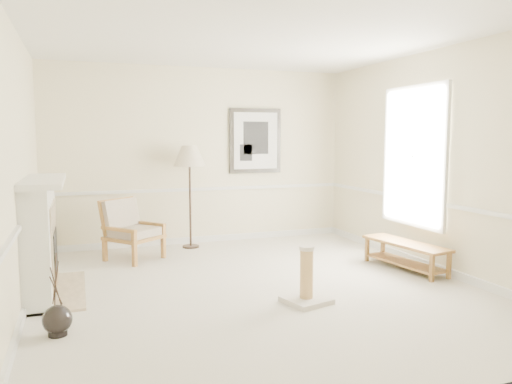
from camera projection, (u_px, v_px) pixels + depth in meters
ground at (257, 288)px, 5.85m from camera, size 5.50×5.50×0.00m
room at (266, 128)px, 5.77m from camera, size 5.04×5.54×2.92m
fireplace at (41, 238)px, 5.56m from camera, size 0.64×1.64×1.31m
floor_vase at (57, 321)px, 4.43m from camera, size 0.26×0.26×0.76m
armchair at (129, 227)px, 7.21m from camera, size 0.95×0.96×0.87m
floor_lamp at (190, 159)px, 7.86m from camera, size 0.53×0.53×1.63m
bench at (405, 251)px, 6.65m from camera, size 0.58×1.34×0.37m
scratching_post at (306, 285)px, 5.31m from camera, size 0.53×0.53×0.62m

